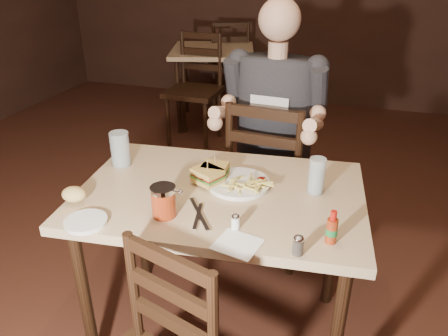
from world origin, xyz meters
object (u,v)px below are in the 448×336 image
(chair_far, at_px, (272,178))
(side_plate, at_px, (86,223))
(glass_right, at_px, (317,176))
(hot_sauce, at_px, (332,227))
(syrup_dispenser, at_px, (164,201))
(bg_chair_far, at_px, (229,65))
(bg_chair_near, at_px, (193,91))
(glass_left, at_px, (120,149))
(main_table, at_px, (220,209))
(bg_table, at_px, (213,58))
(dinner_plate, at_px, (239,184))
(diner, at_px, (273,97))

(chair_far, distance_m, side_plate, 1.20)
(glass_right, height_order, hot_sauce, glass_right)
(chair_far, distance_m, syrup_dispenser, 1.02)
(hot_sauce, bearing_deg, syrup_dispenser, -178.34)
(bg_chair_far, distance_m, bg_chair_near, 1.10)
(bg_chair_far, distance_m, glass_right, 3.42)
(glass_left, bearing_deg, main_table, -10.56)
(glass_right, bearing_deg, bg_chair_far, 112.94)
(glass_left, height_order, glass_right, glass_left)
(bg_table, xyz_separation_m, side_plate, (0.58, -3.06, 0.10))
(glass_left, height_order, side_plate, glass_left)
(main_table, xyz_separation_m, dinner_plate, (0.06, 0.06, 0.09))
(chair_far, distance_m, diner, 0.49)
(chair_far, bearing_deg, bg_chair_near, -50.04)
(hot_sauce, bearing_deg, main_table, 154.65)
(bg_table, distance_m, bg_chair_far, 0.58)
(glass_left, bearing_deg, hot_sauce, -17.93)
(main_table, distance_m, glass_left, 0.54)
(bg_chair_near, xyz_separation_m, diner, (1.03, -1.49, 0.48))
(dinner_plate, bearing_deg, chair_far, 88.60)
(main_table, distance_m, bg_table, 2.86)
(bg_chair_far, xyz_separation_m, hot_sauce, (1.42, -3.46, 0.34))
(dinner_plate, height_order, hot_sauce, hot_sauce)
(syrup_dispenser, bearing_deg, glass_left, 131.91)
(bg_chair_near, height_order, syrup_dispenser, bg_chair_near)
(main_table, height_order, glass_left, glass_left)
(hot_sauce, distance_m, side_plate, 0.85)
(bg_chair_far, relative_size, dinner_plate, 3.84)
(bg_chair_far, height_order, diner, diner)
(main_table, xyz_separation_m, hot_sauce, (0.46, -0.22, 0.15))
(dinner_plate, bearing_deg, syrup_dispenser, -123.52)
(bg_chair_near, xyz_separation_m, hot_sauce, (1.42, -2.36, 0.34))
(chair_far, height_order, glass_left, chair_far)
(bg_chair_far, bearing_deg, main_table, 84.03)
(bg_chair_far, relative_size, glass_left, 6.26)
(bg_chair_far, relative_size, side_plate, 6.61)
(glass_left, relative_size, syrup_dispenser, 1.32)
(hot_sauce, bearing_deg, dinner_plate, 144.81)
(glass_left, xyz_separation_m, side_plate, (0.12, -0.46, -0.07))
(bg_table, xyz_separation_m, syrup_dispenser, (0.82, -2.93, 0.15))
(bg_chair_far, xyz_separation_m, dinner_plate, (1.02, -3.18, 0.29))
(main_table, relative_size, bg_chair_far, 1.24)
(diner, xyz_separation_m, side_plate, (-0.45, -1.03, -0.20))
(bg_chair_near, relative_size, hot_sauce, 8.14)
(bg_chair_far, relative_size, bg_chair_near, 0.99)
(glass_left, bearing_deg, diner, 44.53)
(glass_right, relative_size, syrup_dispenser, 1.25)
(syrup_dispenser, distance_m, side_plate, 0.28)
(diner, relative_size, hot_sauce, 7.85)
(bg_chair_near, bearing_deg, main_table, -64.65)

